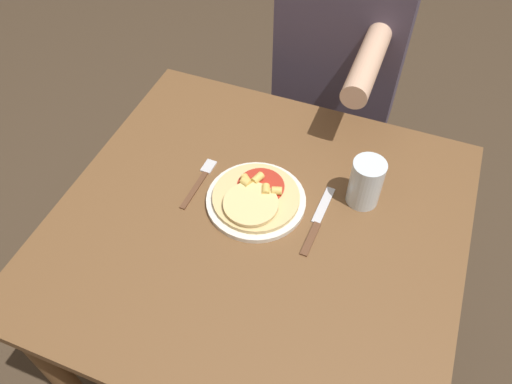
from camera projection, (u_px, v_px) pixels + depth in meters
ground_plane at (257, 347)px, 1.78m from camera, size 8.00×8.00×0.00m
dining_table at (257, 250)px, 1.30m from camera, size 0.97×0.93×0.75m
plate at (256, 200)px, 1.24m from camera, size 0.25×0.25×0.01m
pizza at (255, 197)px, 1.22m from camera, size 0.22×0.22×0.04m
fork at (200, 180)px, 1.29m from camera, size 0.03×0.18×0.00m
knife at (317, 222)px, 1.20m from camera, size 0.03×0.22×0.00m
drinking_glass at (366, 182)px, 1.20m from camera, size 0.08×0.08×0.13m
person_diner at (340, 61)px, 1.64m from camera, size 0.40×0.52×1.26m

